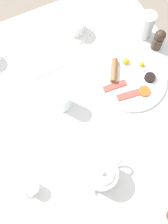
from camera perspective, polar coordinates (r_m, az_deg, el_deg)
name	(u,v)px	position (r m, az deg, el deg)	size (l,w,h in m)	color
ground_plane	(84,151)	(1.83, 0.00, -8.57)	(8.00, 8.00, 0.00)	gray
table	(84,118)	(1.18, 0.00, -1.42)	(1.04, 1.23, 0.74)	white
breakfast_plate	(130,78)	(1.20, 10.03, 7.26)	(0.32, 0.32, 0.04)	white
teapot_near	(102,175)	(1.02, 3.91, -13.43)	(0.20, 0.12, 0.11)	white
teacup_with_saucer_right	(76,28)	(1.31, -1.85, 17.88)	(0.15, 0.15, 0.07)	white
water_glass_tall	(146,25)	(1.31, 13.39, 17.88)	(0.07, 0.07, 0.13)	white
water_glass_short	(63,100)	(1.09, -4.53, 2.56)	(0.07, 0.07, 0.10)	white
creamer_jug	(32,188)	(1.05, -11.24, -15.97)	(0.08, 0.05, 0.05)	white
pepper_grinder	(159,39)	(1.28, 15.92, 14.94)	(0.05, 0.05, 0.11)	#38281E
fork_by_plate	(11,99)	(1.19, -15.62, 2.73)	(0.17, 0.08, 0.00)	silver
knife_by_plate	(50,71)	(1.22, -7.50, 8.82)	(0.20, 0.02, 0.00)	silver
spoon_for_tea	(48,150)	(1.08, -7.84, -8.28)	(0.03, 0.15, 0.00)	silver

